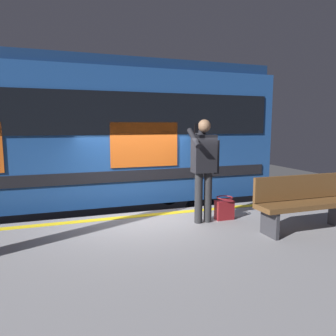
{
  "coord_description": "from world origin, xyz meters",
  "views": [
    {
      "loc": [
        1.52,
        5.95,
        2.7
      ],
      "look_at": [
        -0.41,
        0.3,
        1.9
      ],
      "focal_mm": 33.56,
      "sensor_mm": 36.0,
      "label": 1
    }
  ],
  "objects_px": {
    "handbag": "(224,209)",
    "bench": "(304,201)",
    "passenger": "(204,162)",
    "train_carriage": "(59,132)"
  },
  "relations": [
    {
      "from": "handbag",
      "to": "bench",
      "type": "bearing_deg",
      "value": 133.69
    },
    {
      "from": "passenger",
      "to": "handbag",
      "type": "height_order",
      "value": "passenger"
    },
    {
      "from": "bench",
      "to": "passenger",
      "type": "bearing_deg",
      "value": -34.52
    },
    {
      "from": "passenger",
      "to": "bench",
      "type": "relative_size",
      "value": 1.05
    },
    {
      "from": "passenger",
      "to": "handbag",
      "type": "xyz_separation_m",
      "value": [
        -0.44,
        -0.03,
        -0.88
      ]
    },
    {
      "from": "handbag",
      "to": "train_carriage",
      "type": "bearing_deg",
      "value": -48.86
    },
    {
      "from": "handbag",
      "to": "bench",
      "type": "distance_m",
      "value": 1.36
    },
    {
      "from": "passenger",
      "to": "bench",
      "type": "xyz_separation_m",
      "value": [
        -1.36,
        0.93,
        -0.58
      ]
    },
    {
      "from": "train_carriage",
      "to": "passenger",
      "type": "relative_size",
      "value": 5.56
    },
    {
      "from": "handbag",
      "to": "bench",
      "type": "xyz_separation_m",
      "value": [
        -0.92,
        0.96,
        0.3
      ]
    }
  ]
}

